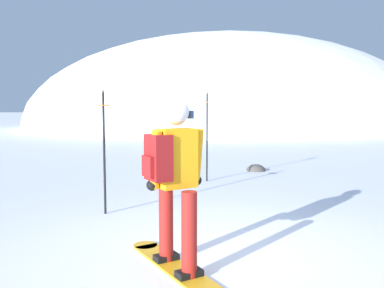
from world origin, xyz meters
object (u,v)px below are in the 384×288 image
(snowboarder_main, at_px, (174,180))
(piste_marker_far, at_px, (104,143))
(piste_marker_near, at_px, (207,130))
(rock_dark, at_px, (256,171))

(snowboarder_main, height_order, piste_marker_far, piste_marker_far)
(snowboarder_main, relative_size, piste_marker_near, 0.86)
(piste_marker_near, bearing_deg, snowboarder_main, -98.62)
(snowboarder_main, bearing_deg, rock_dark, 71.13)
(snowboarder_main, xyz_separation_m, rock_dark, (2.13, 6.23, -0.92))
(piste_marker_near, xyz_separation_m, piste_marker_far, (-1.80, -2.67, -0.04))
(snowboarder_main, height_order, rock_dark, snowboarder_main)
(snowboarder_main, xyz_separation_m, piste_marker_far, (-1.06, 2.21, 0.18))
(piste_marker_far, xyz_separation_m, rock_dark, (3.19, 4.02, -1.10))
(piste_marker_near, bearing_deg, rock_dark, 44.21)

